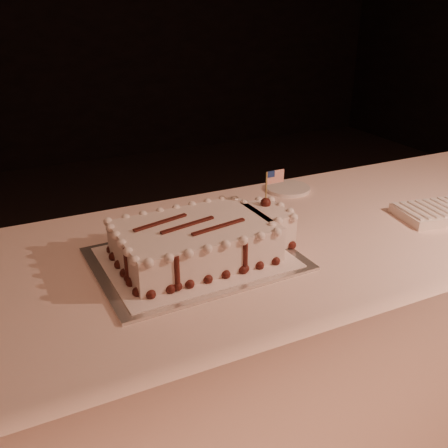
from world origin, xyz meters
name	(u,v)px	position (x,y,z in m)	size (l,w,h in m)	color
banquet_table	(289,343)	(0.00, 0.60, 0.38)	(2.40, 0.80, 0.75)	#FFD5C5
cake_board	(195,259)	(-0.31, 0.58, 0.75)	(0.49, 0.37, 0.01)	silver
doily	(195,257)	(-0.31, 0.58, 0.76)	(0.44, 0.33, 0.00)	white
sheet_cake	(204,239)	(-0.29, 0.58, 0.80)	(0.47, 0.28, 0.19)	white
napkin_stack	(434,213)	(0.43, 0.52, 0.77)	(0.23, 0.18, 0.03)	white
side_plate	(288,188)	(0.16, 0.90, 0.76)	(0.15, 0.15, 0.01)	white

